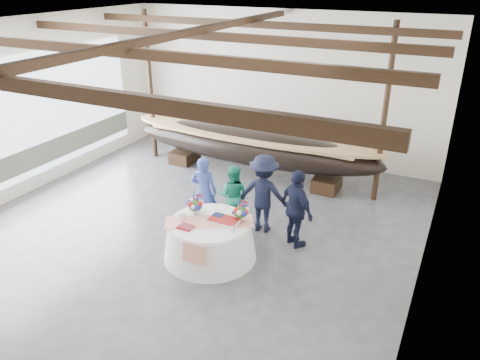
% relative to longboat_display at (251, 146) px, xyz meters
% --- Properties ---
extents(floor, '(10.00, 12.00, 0.01)m').
position_rel_longboat_display_xyz_m(floor, '(0.08, -4.07, -0.92)').
color(floor, '#3D3D42').
rests_on(floor, ground).
extents(wall_back, '(10.00, 0.02, 4.50)m').
position_rel_longboat_display_xyz_m(wall_back, '(0.08, 1.93, 1.33)').
color(wall_back, silver).
rests_on(wall_back, ground).
extents(wall_left, '(0.02, 12.00, 4.50)m').
position_rel_longboat_display_xyz_m(wall_left, '(-4.92, -4.07, 1.33)').
color(wall_left, silver).
rests_on(wall_left, ground).
extents(wall_right, '(0.02, 12.00, 4.50)m').
position_rel_longboat_display_xyz_m(wall_right, '(5.08, -4.07, 1.33)').
color(wall_right, silver).
rests_on(wall_right, ground).
extents(ceiling, '(10.00, 12.00, 0.01)m').
position_rel_longboat_display_xyz_m(ceiling, '(0.08, -4.07, 3.58)').
color(ceiling, white).
rests_on(ceiling, wall_back).
extents(pavilion_structure, '(9.80, 11.76, 4.50)m').
position_rel_longboat_display_xyz_m(pavilion_structure, '(0.08, -3.35, 3.09)').
color(pavilion_structure, black).
rests_on(pavilion_structure, ground).
extents(open_bay, '(0.03, 7.00, 3.20)m').
position_rel_longboat_display_xyz_m(open_bay, '(-4.87, -3.07, 0.91)').
color(open_bay, silver).
rests_on(open_bay, ground).
extents(longboat_display, '(7.65, 1.53, 1.43)m').
position_rel_longboat_display_xyz_m(longboat_display, '(0.00, 0.00, 0.00)').
color(longboat_display, black).
rests_on(longboat_display, ground).
extents(banquet_table, '(1.94, 1.94, 0.83)m').
position_rel_longboat_display_xyz_m(banquet_table, '(1.07, -4.26, -0.50)').
color(banquet_table, silver).
rests_on(banquet_table, ground).
extents(tabletop_items, '(1.83, 1.37, 0.40)m').
position_rel_longboat_display_xyz_m(tabletop_items, '(1.09, -4.08, 0.06)').
color(tabletop_items, red).
rests_on(tabletop_items, banquet_table).
extents(guest_woman_blue, '(0.68, 0.51, 1.69)m').
position_rel_longboat_display_xyz_m(guest_woman_blue, '(0.26, -3.09, -0.07)').
color(guest_woman_blue, navy).
rests_on(guest_woman_blue, ground).
extents(guest_woman_teal, '(0.82, 0.69, 1.49)m').
position_rel_longboat_display_xyz_m(guest_woman_teal, '(0.86, -2.80, -0.17)').
color(guest_woman_teal, '#1A8769').
rests_on(guest_woman_teal, ground).
extents(guest_man_left, '(1.26, 0.81, 1.85)m').
position_rel_longboat_display_xyz_m(guest_man_left, '(1.60, -2.73, 0.01)').
color(guest_man_left, black).
rests_on(guest_man_left, ground).
extents(guest_man_right, '(1.10, 0.94, 1.77)m').
position_rel_longboat_display_xyz_m(guest_man_right, '(2.51, -3.04, -0.03)').
color(guest_man_right, black).
rests_on(guest_man_right, ground).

